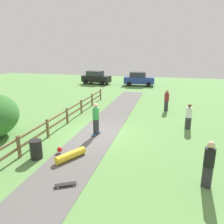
{
  "coord_description": "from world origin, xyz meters",
  "views": [
    {
      "loc": [
        3.94,
        -11.86,
        4.91
      ],
      "look_at": [
        0.53,
        1.47,
        1.0
      ],
      "focal_mm": 35.13,
      "sensor_mm": 36.0,
      "label": 1
    }
  ],
  "objects_px": {
    "skater_riding": "(96,117)",
    "bystander_maroon": "(167,99)",
    "skateboard_loose": "(66,184)",
    "parked_car_black": "(96,78)",
    "skater_fallen": "(70,155)",
    "trash_bin": "(36,149)",
    "parked_car_blue": "(139,79)",
    "bystander_black": "(209,162)",
    "bystander_white": "(189,115)"
  },
  "relations": [
    {
      "from": "bystander_maroon",
      "to": "bystander_black",
      "type": "distance_m",
      "value": 10.61
    },
    {
      "from": "bystander_white",
      "to": "skater_riding",
      "type": "bearing_deg",
      "value": -155.28
    },
    {
      "from": "bystander_maroon",
      "to": "bystander_white",
      "type": "height_order",
      "value": "bystander_maroon"
    },
    {
      "from": "skateboard_loose",
      "to": "parked_car_black",
      "type": "relative_size",
      "value": 0.18
    },
    {
      "from": "skater_riding",
      "to": "bystander_white",
      "type": "bearing_deg",
      "value": 24.72
    },
    {
      "from": "skater_fallen",
      "to": "parked_car_blue",
      "type": "relative_size",
      "value": 0.35
    },
    {
      "from": "bystander_black",
      "to": "parked_car_black",
      "type": "relative_size",
      "value": 0.41
    },
    {
      "from": "skateboard_loose",
      "to": "bystander_black",
      "type": "height_order",
      "value": "bystander_black"
    },
    {
      "from": "bystander_maroon",
      "to": "parked_car_blue",
      "type": "bearing_deg",
      "value": 107.48
    },
    {
      "from": "skateboard_loose",
      "to": "parked_car_black",
      "type": "distance_m",
      "value": 25.55
    },
    {
      "from": "bystander_white",
      "to": "bystander_black",
      "type": "distance_m",
      "value": 6.38
    },
    {
      "from": "bystander_white",
      "to": "bystander_black",
      "type": "relative_size",
      "value": 0.91
    },
    {
      "from": "skater_riding",
      "to": "skateboard_loose",
      "type": "relative_size",
      "value": 2.43
    },
    {
      "from": "trash_bin",
      "to": "parked_car_blue",
      "type": "xyz_separation_m",
      "value": [
        1.7,
        22.85,
        0.51
      ]
    },
    {
      "from": "skater_fallen",
      "to": "bystander_white",
      "type": "relative_size",
      "value": 0.93
    },
    {
      "from": "trash_bin",
      "to": "skater_riding",
      "type": "distance_m",
      "value": 3.96
    },
    {
      "from": "trash_bin",
      "to": "bystander_black",
      "type": "xyz_separation_m",
      "value": [
        7.37,
        -0.43,
        0.56
      ]
    },
    {
      "from": "trash_bin",
      "to": "skater_fallen",
      "type": "height_order",
      "value": "trash_bin"
    },
    {
      "from": "skater_riding",
      "to": "bystander_maroon",
      "type": "distance_m",
      "value": 7.68
    },
    {
      "from": "bystander_black",
      "to": "parked_car_blue",
      "type": "distance_m",
      "value": 23.96
    },
    {
      "from": "skater_riding",
      "to": "skater_fallen",
      "type": "distance_m",
      "value": 3.27
    },
    {
      "from": "skater_riding",
      "to": "parked_car_blue",
      "type": "bearing_deg",
      "value": 90.25
    },
    {
      "from": "skater_fallen",
      "to": "parked_car_black",
      "type": "xyz_separation_m",
      "value": [
        -6.18,
        22.53,
        0.76
      ]
    },
    {
      "from": "skateboard_loose",
      "to": "bystander_maroon",
      "type": "distance_m",
      "value": 12.29
    },
    {
      "from": "parked_car_blue",
      "to": "bystander_white",
      "type": "bearing_deg",
      "value": -72.07
    },
    {
      "from": "parked_car_black",
      "to": "bystander_maroon",
      "type": "bearing_deg",
      "value": -50.95
    },
    {
      "from": "skater_fallen",
      "to": "parked_car_black",
      "type": "distance_m",
      "value": 23.37
    },
    {
      "from": "parked_car_black",
      "to": "parked_car_blue",
      "type": "bearing_deg",
      "value": -0.13
    },
    {
      "from": "trash_bin",
      "to": "skateboard_loose",
      "type": "bearing_deg",
      "value": -36.53
    },
    {
      "from": "skateboard_loose",
      "to": "parked_car_blue",
      "type": "xyz_separation_m",
      "value": [
        -0.6,
        24.56,
        0.87
      ]
    },
    {
      "from": "parked_car_blue",
      "to": "skater_fallen",
      "type": "bearing_deg",
      "value": -90.45
    },
    {
      "from": "trash_bin",
      "to": "parked_car_black",
      "type": "distance_m",
      "value": 23.34
    },
    {
      "from": "bystander_maroon",
      "to": "bystander_white",
      "type": "distance_m",
      "value": 4.36
    },
    {
      "from": "bystander_white",
      "to": "parked_car_blue",
      "type": "distance_m",
      "value": 17.76
    },
    {
      "from": "skater_riding",
      "to": "bystander_black",
      "type": "distance_m",
      "value": 6.81
    },
    {
      "from": "skater_fallen",
      "to": "bystander_maroon",
      "type": "distance_m",
      "value": 10.62
    },
    {
      "from": "skater_fallen",
      "to": "bystander_black",
      "type": "xyz_separation_m",
      "value": [
        5.84,
        -0.77,
        0.81
      ]
    },
    {
      "from": "bystander_maroon",
      "to": "bystander_black",
      "type": "relative_size",
      "value": 0.96
    },
    {
      "from": "trash_bin",
      "to": "skateboard_loose",
      "type": "distance_m",
      "value": 2.89
    },
    {
      "from": "bystander_white",
      "to": "parked_car_black",
      "type": "height_order",
      "value": "parked_car_black"
    },
    {
      "from": "trash_bin",
      "to": "skater_riding",
      "type": "relative_size",
      "value": 0.46
    },
    {
      "from": "trash_bin",
      "to": "parked_car_black",
      "type": "xyz_separation_m",
      "value": [
        -4.66,
        22.87,
        0.51
      ]
    },
    {
      "from": "skater_fallen",
      "to": "parked_car_blue",
      "type": "height_order",
      "value": "parked_car_blue"
    },
    {
      "from": "bystander_white",
      "to": "parked_car_black",
      "type": "xyz_separation_m",
      "value": [
        -11.83,
        16.92,
        0.05
      ]
    },
    {
      "from": "bystander_black",
      "to": "parked_car_blue",
      "type": "xyz_separation_m",
      "value": [
        -5.66,
        23.28,
        -0.05
      ]
    },
    {
      "from": "bystander_black",
      "to": "parked_car_blue",
      "type": "relative_size",
      "value": 0.42
    },
    {
      "from": "skater_fallen",
      "to": "skateboard_loose",
      "type": "xyz_separation_m",
      "value": [
        0.77,
        -2.04,
        -0.11
      ]
    },
    {
      "from": "skater_riding",
      "to": "parked_car_blue",
      "type": "xyz_separation_m",
      "value": [
        -0.08,
        19.38,
        -0.15
      ]
    },
    {
      "from": "trash_bin",
      "to": "skateboard_loose",
      "type": "xyz_separation_m",
      "value": [
        2.3,
        -1.71,
        -0.36
      ]
    },
    {
      "from": "skater_riding",
      "to": "bystander_maroon",
      "type": "relative_size",
      "value": 1.11
    }
  ]
}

